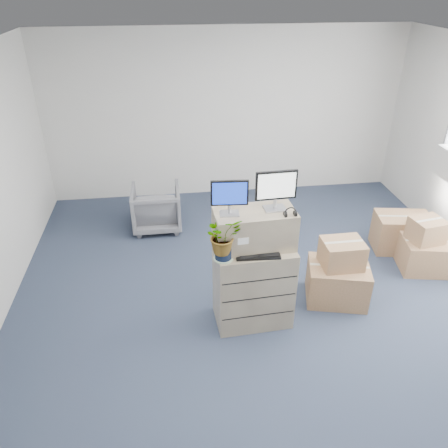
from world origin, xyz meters
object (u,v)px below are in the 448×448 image
Objects in this scene: monitor_left at (230,196)px; monitor_right at (276,188)px; potted_plant at (223,240)px; filing_cabinet_lower at (253,285)px; office_chair at (156,206)px; keyboard at (258,254)px; water_bottle at (262,238)px.

monitor_right is (0.47, 0.04, 0.03)m from monitor_left.
monitor_left is at bearing -177.47° from monitor_right.
monitor_left is 0.78× the size of potted_plant.
monitor_left is 0.48m from monitor_right.
potted_plant is (-0.35, -0.15, 0.71)m from filing_cabinet_lower.
keyboard is at bearing 114.14° from office_chair.
monitor_left reaches higher than office_chair.
monitor_right reaches higher than filing_cabinet_lower.
filing_cabinet_lower is 1.30× the size of office_chair.
potted_plant is at bearing -112.41° from monitor_left.
filing_cabinet_lower is 1.14m from monitor_left.
water_bottle is at bearing 4.54° from monitor_left.
office_chair is at bearing 113.78° from monitor_left.
filing_cabinet_lower is 0.81m from potted_plant.
monitor_left reaches higher than water_bottle.
water_bottle reaches higher than keyboard.
potted_plant reaches higher than keyboard.
potted_plant is 2.65m from office_chair.
keyboard is (0.27, -0.16, -0.61)m from monitor_left.
filing_cabinet_lower is 0.51m from keyboard.
office_chair is at bearing 117.44° from water_bottle.
filing_cabinet_lower reaches higher than office_chair.
water_bottle is at bearing 67.62° from keyboard.
potted_plant is at bearing 106.53° from office_chair.
water_bottle is at bearing 22.15° from potted_plant.
office_chair is at bearing 117.52° from monitor_right.
water_bottle is at bearing -164.69° from monitor_right.
keyboard reaches higher than office_chair.
monitor_right reaches higher than office_chair.
filing_cabinet_lower is 2.28× the size of monitor_right.
filing_cabinet_lower is 2.03× the size of potted_plant.
monitor_left is 1.75× the size of water_bottle.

